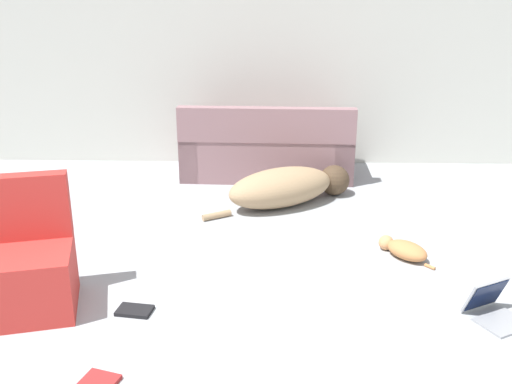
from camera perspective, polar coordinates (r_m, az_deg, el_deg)
name	(u,v)px	position (r m, az deg, el deg)	size (l,w,h in m)	color
wall_back	(259,45)	(6.56, 0.26, 14.45)	(7.59, 0.06, 2.69)	beige
couch	(267,151)	(6.20, 1.13, 4.15)	(1.84, 0.83, 0.81)	gray
dog	(288,187)	(5.38, 3.19, 0.55)	(1.44, 1.01, 0.36)	#A38460
cat	(404,249)	(4.49, 14.56, -5.56)	(0.40, 0.44, 0.13)	#BC7A47
laptop_open	(493,306)	(3.87, 22.58, -10.50)	(0.41, 0.42, 0.23)	gray
book_black	(135,311)	(3.74, -12.05, -11.52)	(0.24, 0.17, 0.02)	black
book_red	(99,382)	(3.19, -15.47, -17.88)	(0.22, 0.21, 0.02)	maroon
side_chair	(24,267)	(3.87, -22.17, -6.96)	(0.71, 0.68, 0.83)	#B72D28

